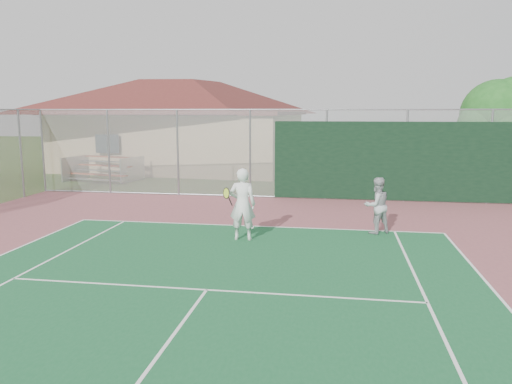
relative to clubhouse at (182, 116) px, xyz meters
The scene contains 6 objects.
back_fence 13.11m from the clubhouse, 46.82° to the right, with size 20.08×0.11×3.53m.
clubhouse is the anchor object (origin of this frame).
bleachers 6.81m from the clubhouse, 110.79° to the right, with size 3.52×2.45×1.19m.
tree 17.18m from the clubhouse, 22.69° to the right, with size 3.47×3.29×4.84m.
player_white_front 17.68m from the clubhouse, 67.32° to the right, with size 0.88×0.69×1.93m.
player_grey_back 18.29m from the clubhouse, 55.13° to the right, with size 0.97×0.90×1.59m.
Camera 1 is at (2.43, -2.55, 3.45)m, focal length 35.00 mm.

